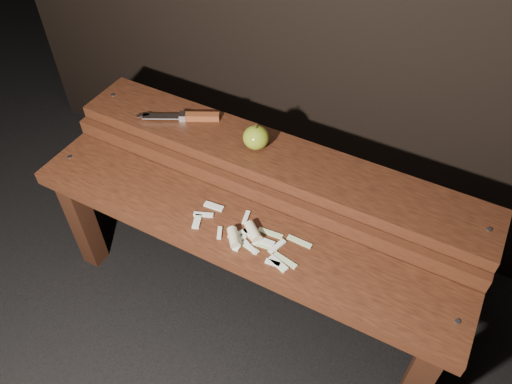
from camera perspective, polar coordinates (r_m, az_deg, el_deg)
The scene contains 6 objects.
ground at distance 1.64m, azimuth -1.02°, elevation -12.22°, with size 60.00×60.00×0.00m, color black.
bench_front_tier at distance 1.32m, azimuth -2.51°, elevation -6.24°, with size 1.20×0.20×0.42m.
bench_rear_tier at distance 1.41m, azimuth 2.04°, elevation 1.73°, with size 1.20×0.21×0.50m.
apple at distance 1.35m, azimuth -0.00°, elevation 6.26°, with size 0.07×0.07×0.08m.
knife at distance 1.47m, azimuth -7.35°, elevation 8.54°, with size 0.22×0.13×0.02m.
apple_scraps at distance 1.25m, azimuth -1.09°, elevation -5.07°, with size 0.32×0.13×0.03m.
Camera 1 is at (0.43, -0.74, 1.41)m, focal length 35.00 mm.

